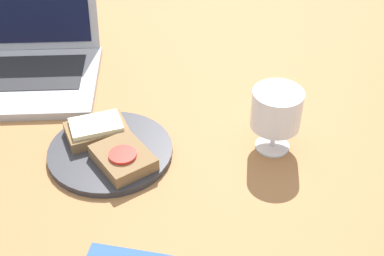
{
  "coord_description": "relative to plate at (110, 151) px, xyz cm",
  "views": [
    {
      "loc": [
        3.42,
        -69.11,
        64.09
      ],
      "look_at": [
        6.88,
        1.65,
        8.0
      ],
      "focal_mm": 50.0,
      "sensor_mm": 36.0,
      "label": 1
    }
  ],
  "objects": [
    {
      "name": "laptop",
      "position": [
        -21.28,
        27.01,
        3.79
      ],
      "size": [
        34.02,
        29.45,
        22.25
      ],
      "color": "#ADAFB5",
      "rests_on": "wooden_table"
    },
    {
      "name": "sandwich_with_tomato",
      "position": [
        2.53,
        -3.79,
        1.79
      ],
      "size": [
        12.01,
        12.63,
        2.78
      ],
      "color": "brown",
      "rests_on": "plate"
    },
    {
      "name": "plate",
      "position": [
        0.0,
        0.0,
        0.0
      ],
      "size": [
        21.5,
        21.5,
        1.17
      ],
      "primitive_type": "cylinder",
      "color": "#333338",
      "rests_on": "wooden_table"
    },
    {
      "name": "sandwich_with_cheese",
      "position": [
        -2.52,
        3.74,
        1.93
      ],
      "size": [
        12.16,
        10.11,
        2.87
      ],
      "color": "brown",
      "rests_on": "plate"
    },
    {
      "name": "wooden_table",
      "position": [
        7.27,
        -1.39,
        -2.08
      ],
      "size": [
        140.0,
        140.0,
        3.0
      ],
      "primitive_type": "cube",
      "color": "#9E6B3D",
      "rests_on": "ground"
    },
    {
      "name": "wine_glass",
      "position": [
        28.31,
        0.52,
        7.16
      ],
      "size": [
        8.57,
        8.57,
        11.69
      ],
      "color": "white",
      "rests_on": "wooden_table"
    }
  ]
}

